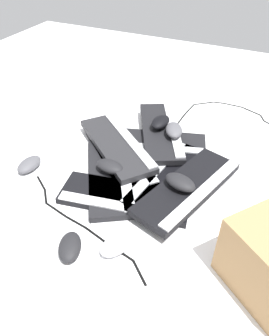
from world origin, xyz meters
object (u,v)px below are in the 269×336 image
(keyboard_5, at_px, (161,131))
(mouse_3, at_px, (70,247))
(keyboard_2, at_px, (120,157))
(mouse_6, at_px, (180,182))
(keyboard_7, at_px, (117,145))
(mouse_4, at_px, (110,166))
(keyboard_4, at_px, (124,198))
(mouse_0, at_px, (160,122))
(mouse_1, at_px, (29,164))
(keyboard_0, at_px, (168,178))
(mouse_2, at_px, (117,245))
(mouse_5, at_px, (174,130))
(keyboard_1, at_px, (152,143))
(keyboard_6, at_px, (188,188))
(keyboard_3, at_px, (110,174))

(keyboard_5, height_order, mouse_3, keyboard_5)
(keyboard_2, bearing_deg, mouse_6, -22.34)
(keyboard_7, bearing_deg, mouse_4, -72.29)
(keyboard_4, relative_size, mouse_4, 4.18)
(mouse_0, height_order, mouse_1, mouse_0)
(keyboard_0, height_order, mouse_3, mouse_3)
(mouse_2, bearing_deg, keyboard_7, 51.30)
(mouse_2, relative_size, mouse_5, 1.00)
(mouse_6, bearing_deg, keyboard_2, 174.80)
(mouse_1, bearing_deg, mouse_4, -73.16)
(keyboard_1, distance_m, mouse_0, 0.09)
(keyboard_5, bearing_deg, keyboard_0, -62.47)
(mouse_5, bearing_deg, keyboard_6, -173.97)
(mouse_1, bearing_deg, keyboard_6, -79.25)
(keyboard_0, height_order, keyboard_5, keyboard_5)
(mouse_1, distance_m, mouse_6, 0.58)
(keyboard_3, distance_m, mouse_4, 0.04)
(keyboard_3, height_order, keyboard_4, same)
(keyboard_4, relative_size, mouse_5, 4.18)
(keyboard_1, relative_size, mouse_6, 4.22)
(mouse_3, height_order, mouse_6, mouse_6)
(keyboard_7, distance_m, mouse_1, 0.35)
(keyboard_0, height_order, mouse_4, mouse_4)
(mouse_0, bearing_deg, keyboard_2, 162.07)
(keyboard_4, xyz_separation_m, mouse_0, (-0.04, 0.41, 0.07))
(keyboard_7, xyz_separation_m, mouse_6, (0.31, -0.15, 0.04))
(keyboard_2, height_order, mouse_5, mouse_5)
(mouse_4, relative_size, mouse_6, 1.00)
(keyboard_6, relative_size, mouse_5, 4.22)
(mouse_3, bearing_deg, mouse_2, -88.11)
(keyboard_6, height_order, keyboard_7, same)
(keyboard_0, xyz_separation_m, keyboard_5, (-0.13, 0.24, 0.03))
(keyboard_0, distance_m, keyboard_5, 0.27)
(keyboard_6, distance_m, mouse_0, 0.38)
(mouse_1, xyz_separation_m, mouse_5, (0.44, 0.37, 0.06))
(mouse_5, relative_size, mouse_6, 1.00)
(keyboard_2, distance_m, mouse_5, 0.24)
(mouse_5, bearing_deg, mouse_4, 129.90)
(mouse_4, bearing_deg, keyboard_4, 145.89)
(keyboard_3, distance_m, keyboard_7, 0.15)
(keyboard_5, distance_m, mouse_3, 0.65)
(keyboard_3, xyz_separation_m, keyboard_6, (0.29, 0.02, 0.03))
(keyboard_2, relative_size, keyboard_3, 0.94)
(keyboard_4, distance_m, keyboard_7, 0.28)
(keyboard_7, bearing_deg, mouse_2, -62.60)
(mouse_3, bearing_deg, keyboard_3, -17.81)
(mouse_0, bearing_deg, mouse_4, 171.96)
(mouse_3, bearing_deg, keyboard_5, -28.88)
(keyboard_5, distance_m, mouse_0, 0.04)
(mouse_3, relative_size, mouse_4, 1.00)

